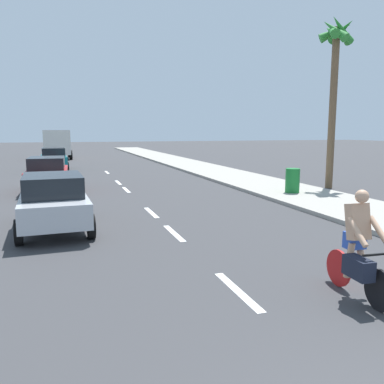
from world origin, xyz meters
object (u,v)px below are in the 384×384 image
Objects in this scene: parked_car_teal at (54,158)px; trash_bin_near at (292,181)px; parked_car_silver at (53,200)px; cyclist at (358,250)px; palm_tree_mid at (335,60)px; delivery_truck at (57,143)px; parked_car_red at (47,173)px.

trash_bin_near is (9.88, -14.93, -0.18)m from parked_car_teal.
cyclist is at bearing -55.65° from parked_car_silver.
palm_tree_mid is 6.28m from trash_bin_near.
parked_car_silver is 0.66× the size of delivery_truck.
parked_car_silver and parked_car_red have the same top height.
cyclist is at bearing -116.40° from trash_bin_near.
palm_tree_mid is at bearing -121.55° from cyclist.
cyclist reaches higher than parked_car_silver.
parked_car_red is 0.52× the size of palm_tree_mid.
palm_tree_mid is (12.81, -13.48, 5.17)m from parked_car_teal.
delivery_truck is (0.25, 22.30, 0.67)m from parked_car_red.
cyclist is 25.06m from parked_car_teal.
trash_bin_near is at bearing -58.65° from parked_car_teal.
parked_car_silver is at bearing -85.40° from parked_car_red.
parked_car_silver is at bearing -91.22° from parked_car_teal.
delivery_truck is at bearing 87.18° from parked_car_teal.
cyclist is 10.73m from trash_bin_near.
cyclist is at bearing -83.09° from delivery_truck.
cyclist is 0.44× the size of parked_car_silver.
parked_car_silver is 30.10m from delivery_truck.
parked_car_red is 11.01m from trash_bin_near.
parked_car_red is 22.31m from delivery_truck.
cyclist is 0.45× the size of parked_car_teal.
palm_tree_mid is at bearing 17.79° from parked_car_silver.
parked_car_teal reaches higher than trash_bin_near.
cyclist is 14.44m from palm_tree_mid.
parked_car_red is (-0.39, 7.79, 0.00)m from parked_car_silver.
palm_tree_mid is (12.67, -25.52, 4.50)m from delivery_truck.
cyclist reaches higher than parked_car_red.
delivery_truck reaches higher than parked_car_silver.
cyclist is 0.29× the size of delivery_truck.
delivery_truck is at bearing -78.94° from cyclist.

